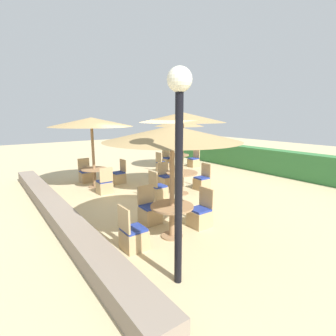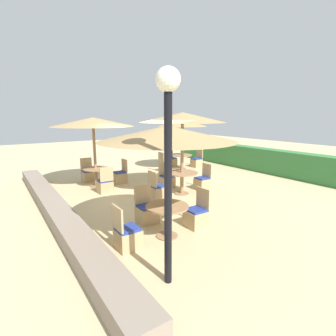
{
  "view_description": "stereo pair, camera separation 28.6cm",
  "coord_description": "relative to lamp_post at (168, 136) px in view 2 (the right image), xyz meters",
  "views": [
    {
      "loc": [
        6.94,
        -4.46,
        2.66
      ],
      "look_at": [
        0.0,
        0.6,
        0.9
      ],
      "focal_mm": 28.0,
      "sensor_mm": 36.0,
      "label": 1
    },
    {
      "loc": [
        7.11,
        -4.23,
        2.66
      ],
      "look_at": [
        0.0,
        0.6,
        0.9
      ],
      "focal_mm": 28.0,
      "sensor_mm": 36.0,
      "label": 2
    }
  ],
  "objects": [
    {
      "name": "ground_plane",
      "position": [
        -3.97,
        2.09,
        -2.35
      ],
      "size": [
        40.0,
        40.0,
        0.0
      ],
      "primitive_type": "plane",
      "color": "#C6B284"
    },
    {
      "name": "hedge_row",
      "position": [
        -3.97,
        8.46,
        -1.8
      ],
      "size": [
        13.0,
        0.7,
        1.1
      ],
      "primitive_type": "cube",
      "color": "#387A3D",
      "rests_on": "ground_plane"
    },
    {
      "name": "stone_border",
      "position": [
        -3.97,
        -0.91,
        -2.17
      ],
      "size": [
        10.0,
        0.56,
        0.37
      ],
      "primitive_type": "cube",
      "color": "gray",
      "rests_on": "ground_plane"
    },
    {
      "name": "lamp_post",
      "position": [
        0.0,
        0.0,
        0.0
      ],
      "size": [
        0.36,
        0.36,
        3.32
      ],
      "color": "black",
      "rests_on": "ground_plane"
    },
    {
      "name": "parasol_center",
      "position": [
        -3.7,
        3.08,
        0.21
      ],
      "size": [
        2.81,
        2.81,
        2.73
      ],
      "color": "#93704C",
      "rests_on": "ground_plane"
    },
    {
      "name": "round_table_center",
      "position": [
        -3.7,
        3.08,
        -1.76
      ],
      "size": [
        1.06,
        1.06,
        0.75
      ],
      "color": "#93704C",
      "rests_on": "ground_plane"
    },
    {
      "name": "patio_chair_center_south",
      "position": [
        -3.7,
        2.11,
        -2.09
      ],
      "size": [
        0.46,
        0.46,
        0.93
      ],
      "color": "tan",
      "rests_on": "ground_plane"
    },
    {
      "name": "patio_chair_center_west",
      "position": [
        -4.69,
        3.13,
        -2.09
      ],
      "size": [
        0.46,
        0.46,
        0.93
      ],
      "rotation": [
        0.0,
        0.0,
        -1.57
      ],
      "color": "tan",
      "rests_on": "ground_plane"
    },
    {
      "name": "patio_chair_center_north",
      "position": [
        -3.7,
        4.02,
        -2.09
      ],
      "size": [
        0.46,
        0.46,
        0.93
      ],
      "rotation": [
        0.0,
        0.0,
        3.14
      ],
      "color": "tan",
      "rests_on": "ground_plane"
    },
    {
      "name": "parasol_back_left",
      "position": [
        -7.01,
        5.58,
        -0.1
      ],
      "size": [
        2.37,
        2.37,
        2.42
      ],
      "color": "#93704C",
      "rests_on": "ground_plane"
    },
    {
      "name": "round_table_back_left",
      "position": [
        -7.01,
        5.58,
        -1.8
      ],
      "size": [
        1.0,
        1.0,
        0.72
      ],
      "color": "#93704C",
      "rests_on": "ground_plane"
    },
    {
      "name": "patio_chair_back_left_west",
      "position": [
        -7.95,
        5.6,
        -2.09
      ],
      "size": [
        0.46,
        0.46,
        0.93
      ],
      "rotation": [
        0.0,
        0.0,
        -1.57
      ],
      "color": "tan",
      "rests_on": "ground_plane"
    },
    {
      "name": "patio_chair_back_left_south",
      "position": [
        -7.04,
        4.59,
        -2.09
      ],
      "size": [
        0.46,
        0.46,
        0.93
      ],
      "color": "tan",
      "rests_on": "ground_plane"
    },
    {
      "name": "patio_chair_back_left_north",
      "position": [
        -7.02,
        6.56,
        -2.09
      ],
      "size": [
        0.46,
        0.46,
        0.93
      ],
      "rotation": [
        0.0,
        0.0,
        3.14
      ],
      "color": "tan",
      "rests_on": "ground_plane"
    },
    {
      "name": "parasol_front_left",
      "position": [
        -6.27,
        0.99,
        0.04
      ],
      "size": [
        2.96,
        2.96,
        2.56
      ],
      "color": "#93704C",
      "rests_on": "ground_plane"
    },
    {
      "name": "round_table_front_left",
      "position": [
        -6.27,
        0.99,
        -1.82
      ],
      "size": [
        0.94,
        0.94,
        0.7
      ],
      "color": "#93704C",
      "rests_on": "ground_plane"
    },
    {
      "name": "patio_chair_front_left_east",
      "position": [
        -5.29,
        0.97,
        -2.09
      ],
      "size": [
        0.46,
        0.46,
        0.93
      ],
      "rotation": [
        0.0,
        0.0,
        1.57
      ],
      "color": "tan",
      "rests_on": "ground_plane"
    },
    {
      "name": "patio_chair_front_left_north",
      "position": [
        -6.26,
        1.97,
        -2.09
      ],
      "size": [
        0.46,
        0.46,
        0.93
      ],
      "rotation": [
        0.0,
        0.0,
        3.14
      ],
      "color": "tan",
      "rests_on": "ground_plane"
    },
    {
      "name": "patio_chair_front_left_west",
      "position": [
        -7.23,
        0.99,
        -2.09
      ],
      "size": [
        0.46,
        0.46,
        0.93
      ],
      "rotation": [
        0.0,
        0.0,
        -1.57
      ],
      "color": "tan",
      "rests_on": "ground_plane"
    },
    {
      "name": "parasol_front_right",
      "position": [
        -1.34,
        0.88,
        -0.08
      ],
      "size": [
        2.86,
        2.86,
        2.44
      ],
      "color": "#93704C",
      "rests_on": "ground_plane"
    },
    {
      "name": "round_table_front_right",
      "position": [
        -1.34,
        0.88,
        -1.81
      ],
      "size": [
        0.94,
        0.94,
        0.72
      ],
      "color": "#93704C",
      "rests_on": "ground_plane"
    },
    {
      "name": "patio_chair_front_right_west",
      "position": [
        -2.27,
        0.9,
        -2.09
      ],
      "size": [
        0.46,
        0.46,
        0.93
      ],
      "rotation": [
        0.0,
        0.0,
        -1.57
      ],
      "color": "tan",
      "rests_on": "ground_plane"
    },
    {
      "name": "patio_chair_front_right_south",
      "position": [
        -1.35,
        -0.08,
        -2.09
      ],
      "size": [
        0.46,
        0.46,
        0.93
      ],
      "color": "tan",
      "rests_on": "ground_plane"
    },
    {
      "name": "patio_chair_front_right_north",
      "position": [
        -1.38,
        1.76,
        -2.09
      ],
      "size": [
        0.46,
        0.46,
        0.93
      ],
      "rotation": [
        0.0,
        0.0,
        3.14
      ],
      "color": "tan",
      "rests_on": "ground_plane"
    }
  ]
}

